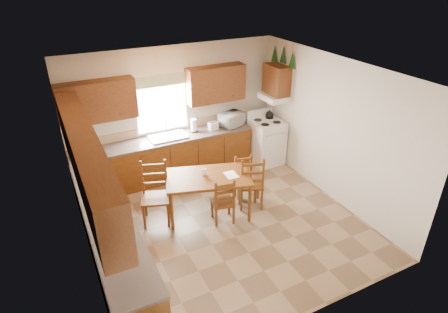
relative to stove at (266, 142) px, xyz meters
name	(u,v)px	position (x,y,z in m)	size (l,w,h in m)	color
floor	(224,222)	(-1.88, -1.61, -0.49)	(4.50, 4.50, 0.00)	#82674B
ceiling	(224,73)	(-1.88, -1.61, 2.21)	(4.50, 4.50, 0.00)	#965A21
wall_left	(78,189)	(-4.13, -1.61, 0.86)	(4.50, 4.50, 0.00)	beige
wall_right	(332,130)	(0.37, -1.61, 0.86)	(4.50, 4.50, 0.00)	beige
wall_back	(176,111)	(-1.88, 0.64, 0.86)	(4.50, 4.50, 0.00)	beige
wall_front	(313,236)	(-1.88, -3.86, 0.86)	(4.50, 4.50, 0.00)	beige
lower_cab_back	(166,159)	(-2.25, 0.34, -0.05)	(3.75, 0.60, 0.88)	#643512
lower_cab_left	(112,241)	(-3.83, -1.76, -0.05)	(0.60, 3.60, 0.88)	#643512
counter_back	(165,139)	(-2.25, 0.34, 0.41)	(3.75, 0.63, 0.04)	#4E413C
counter_left	(107,216)	(-3.83, -1.76, 0.41)	(0.63, 3.60, 0.04)	#4E413C
backsplash	(160,129)	(-2.25, 0.63, 0.52)	(3.75, 0.01, 0.18)	#9F8165
upper_cab_back_left	(97,101)	(-3.43, 0.48, 1.36)	(1.41, 0.33, 0.75)	brown
upper_cab_back_right	(216,84)	(-1.02, 0.48, 1.36)	(1.25, 0.33, 0.75)	brown
upper_cab_left	(86,159)	(-3.96, -1.76, 1.36)	(0.33, 3.60, 0.75)	brown
upper_cab_stove	(276,80)	(0.20, 0.04, 1.41)	(0.33, 0.62, 0.62)	brown
range_hood	(273,97)	(0.15, 0.04, 1.03)	(0.44, 0.62, 0.12)	silver
window_frame	(162,104)	(-2.18, 0.61, 1.06)	(1.13, 0.02, 1.18)	silver
window_pane	(162,105)	(-2.18, 0.61, 1.06)	(1.05, 0.01, 1.10)	white
window_valance	(160,81)	(-2.18, 0.58, 1.56)	(1.19, 0.01, 0.24)	#456736
sink_basin	(168,137)	(-2.18, 0.34, 0.45)	(0.75, 0.45, 0.04)	silver
pine_decal_a	(292,59)	(0.33, -0.28, 1.89)	(0.22, 0.22, 0.36)	#14431A
pine_decal_b	(283,54)	(0.33, 0.04, 1.93)	(0.22, 0.22, 0.36)	#14431A
pine_decal_c	(275,53)	(0.33, 0.36, 1.89)	(0.22, 0.22, 0.36)	#14431A
stove	(266,142)	(0.00, 0.00, 0.00)	(0.66, 0.68, 0.98)	silver
coffeemaker	(88,146)	(-3.74, 0.33, 0.60)	(0.20, 0.24, 0.34)	silver
paper_towel	(194,125)	(-1.59, 0.39, 0.57)	(0.12, 0.12, 0.28)	white
toaster	(213,126)	(-1.17, 0.30, 0.51)	(0.20, 0.13, 0.16)	silver
microwave	(232,119)	(-0.72, 0.31, 0.57)	(0.48, 0.35, 0.29)	silver
dining_table	(208,195)	(-2.01, -1.23, -0.10)	(1.47, 0.84, 0.79)	#643512
chair_near_left	(223,199)	(-1.87, -1.54, -0.05)	(0.37, 0.36, 0.89)	#643512
chair_near_right	(250,181)	(-1.20, -1.33, 0.03)	(0.44, 0.42, 1.05)	#643512
chair_far_left	(155,195)	(-2.92, -1.03, 0.07)	(0.47, 0.45, 1.12)	#643512
chair_far_right	(245,180)	(-1.20, -1.15, -0.05)	(0.37, 0.35, 0.88)	#643512
table_paper	(231,175)	(-1.62, -1.37, 0.30)	(0.20, 0.27, 0.00)	white
table_card	(204,172)	(-2.05, -1.16, 0.36)	(0.09, 0.02, 0.12)	white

